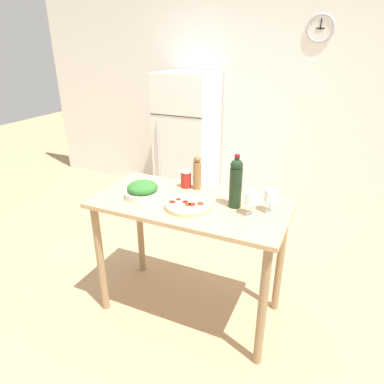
# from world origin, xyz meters

# --- Properties ---
(ground_plane) EXTENTS (14.00, 14.00, 0.00)m
(ground_plane) POSITION_xyz_m (0.00, 0.00, 0.00)
(ground_plane) COLOR tan
(wall_back) EXTENTS (6.40, 0.08, 2.60)m
(wall_back) POSITION_xyz_m (0.00, 2.20, 1.30)
(wall_back) COLOR silver
(wall_back) RESTS_ON ground_plane
(refrigerator) EXTENTS (0.65, 0.65, 1.61)m
(refrigerator) POSITION_xyz_m (-0.88, 1.84, 0.80)
(refrigerator) COLOR silver
(refrigerator) RESTS_ON ground_plane
(prep_counter) EXTENTS (1.33, 0.66, 0.92)m
(prep_counter) POSITION_xyz_m (0.00, 0.00, 0.77)
(prep_counter) COLOR tan
(prep_counter) RESTS_ON ground_plane
(wine_bottle) EXTENTS (0.08, 0.08, 0.36)m
(wine_bottle) POSITION_xyz_m (0.30, 0.06, 1.10)
(wine_bottle) COLOR black
(wine_bottle) RESTS_ON prep_counter
(wine_glass_near) EXTENTS (0.08, 0.08, 0.15)m
(wine_glass_near) POSITION_xyz_m (0.43, -0.01, 1.03)
(wine_glass_near) COLOR silver
(wine_glass_near) RESTS_ON prep_counter
(wine_glass_far) EXTENTS (0.08, 0.08, 0.15)m
(wine_glass_far) POSITION_xyz_m (0.52, 0.08, 1.03)
(wine_glass_far) COLOR silver
(wine_glass_far) RESTS_ON prep_counter
(pepper_mill) EXTENTS (0.06, 0.06, 0.25)m
(pepper_mill) POSITION_xyz_m (-0.05, 0.23, 1.04)
(pepper_mill) COLOR olive
(pepper_mill) RESTS_ON prep_counter
(salad_bowl) EXTENTS (0.25, 0.25, 0.12)m
(salad_bowl) POSITION_xyz_m (-0.33, -0.06, 0.97)
(salad_bowl) COLOR silver
(salad_bowl) RESTS_ON prep_counter
(homemade_pizza) EXTENTS (0.31, 0.31, 0.04)m
(homemade_pizza) POSITION_xyz_m (0.02, -0.09, 0.94)
(homemade_pizza) COLOR #DBC189
(homemade_pizza) RESTS_ON prep_counter
(salt_canister) EXTENTS (0.08, 0.08, 0.13)m
(salt_canister) POSITION_xyz_m (-0.14, 0.22, 0.99)
(salt_canister) COLOR #B2231E
(salt_canister) RESTS_ON prep_counter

